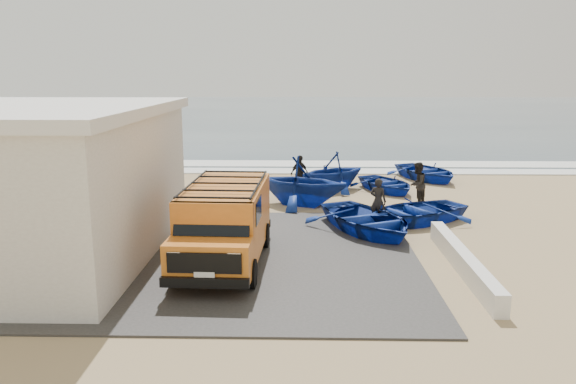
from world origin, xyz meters
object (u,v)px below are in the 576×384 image
object	(u,v)px
building	(9,182)
boat_mid_left	(302,181)
boat_near_left	(367,219)
boat_mid_right	(386,184)
van	(225,221)
boat_far_left	(333,171)
fisherman_back	(299,174)
boat_far_right	(426,171)
parapet	(463,261)
fisherman_front	(378,201)
fisherman_middle	(417,184)
boat_near_right	(414,211)

from	to	relation	value
building	boat_mid_left	xyz separation A→B (m)	(8.23, 6.42, -1.19)
boat_near_left	boat_mid_right	distance (m)	6.69
van	boat_far_left	bearing A→B (deg)	72.65
boat_mid_right	fisherman_back	bearing A→B (deg)	156.45
boat_far_right	van	bearing A→B (deg)	-147.51
boat_far_left	boat_far_right	bearing A→B (deg)	83.55
parapet	boat_mid_left	distance (m)	8.59
building	boat_near_left	bearing A→B (deg)	14.11
boat_mid_left	fisherman_front	world-z (taller)	boat_mid_left
van	boat_far_right	bearing A→B (deg)	58.65
parapet	fisherman_middle	bearing A→B (deg)	88.00
boat_far_right	fisherman_back	world-z (taller)	fisherman_back
fisherman_front	van	bearing A→B (deg)	73.44
boat_near_right	boat_far_left	distance (m)	6.03
boat_mid_right	fisherman_front	distance (m)	5.49
boat_near_right	boat_mid_left	world-z (taller)	boat_mid_left
boat_far_left	fisherman_middle	world-z (taller)	fisherman_middle
building	boat_far_right	distance (m)	18.70
boat_near_left	fisherman_middle	world-z (taller)	fisherman_middle
boat_far_right	building	bearing A→B (deg)	-164.30
building	fisherman_back	world-z (taller)	building
building	boat_mid_right	world-z (taller)	building
building	boat_near_right	size ratio (longest dim) A/B	2.36
fisherman_middle	parapet	bearing A→B (deg)	32.90
boat_mid_right	boat_near_left	bearing A→B (deg)	-128.95
building	van	bearing A→B (deg)	-4.70
fisherman_back	van	bearing A→B (deg)	-141.99
boat_far_left	fisherman_middle	size ratio (longest dim) A/B	1.88
boat_mid_right	building	bearing A→B (deg)	-167.76
van	boat_mid_right	bearing A→B (deg)	60.80
parapet	boat_far_left	size ratio (longest dim) A/B	1.83
building	boat_far_right	bearing A→B (deg)	39.67
boat_near_right	fisherman_middle	xyz separation A→B (m)	(0.58, 2.52, 0.46)
parapet	fisherman_middle	world-z (taller)	fisherman_middle
building	fisherman_front	world-z (taller)	building
parapet	fisherman_front	xyz separation A→B (m)	(-1.62, 4.74, 0.53)
boat_near_right	boat_far_right	size ratio (longest dim) A/B	1.00
boat_near_left	boat_far_right	distance (m)	10.10
boat_mid_left	fisherman_front	xyz separation A→B (m)	(2.64, -2.68, -0.17)
van	boat_mid_left	bearing A→B (deg)	75.21
fisherman_middle	fisherman_back	world-z (taller)	fisherman_middle
boat_near_right	fisherman_middle	distance (m)	2.63
boat_mid_left	boat_far_right	world-z (taller)	boat_mid_left
boat_near_right	boat_mid_left	bearing A→B (deg)	-152.36
boat_near_right	boat_far_left	size ratio (longest dim) A/B	1.22
boat_near_left	boat_mid_left	xyz separation A→B (m)	(-2.13, 3.82, 0.52)
boat_mid_left	boat_near_right	bearing A→B (deg)	-99.91
van	boat_mid_left	size ratio (longest dim) A/B	1.43
fisherman_back	boat_mid_right	bearing A→B (deg)	-38.59
building	boat_far_left	distance (m)	13.45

